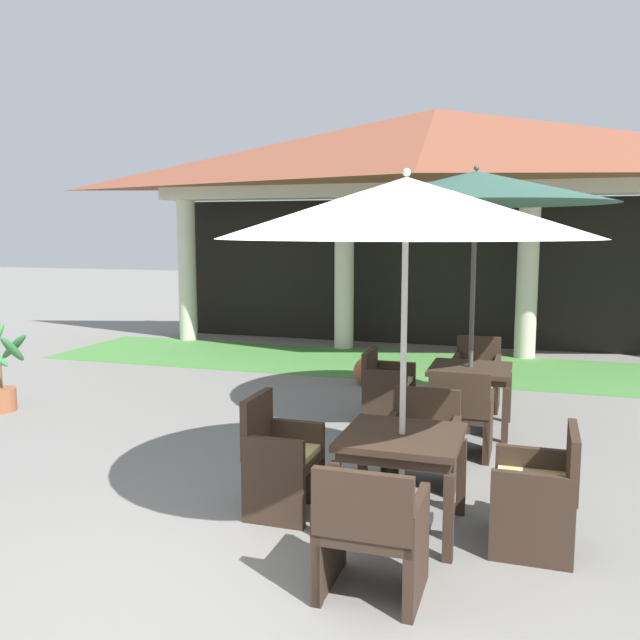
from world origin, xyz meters
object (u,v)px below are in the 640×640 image
Objects in this scene: patio_chair_near_foreground_south at (461,415)px; potted_palm_left_edge at (0,378)px; patio_umbrella_near_foreground at (476,189)px; patio_chair_mid_left_south at (371,531)px; terracotta_urn at (365,371)px; patio_umbrella_mid_left at (406,209)px; patio_chair_near_foreground_north at (477,375)px; patio_chair_mid_left_east at (539,492)px; patio_chair_near_foreground_west at (386,387)px; patio_table_near_foreground at (470,376)px; patio_table_mid_left at (402,447)px; patio_chair_mid_left_north at (423,441)px; patio_chair_mid_left_west at (280,460)px.

potted_palm_left_edge reaches higher than patio_chair_near_foreground_south.
patio_umbrella_near_foreground is 3.41× the size of patio_chair_mid_left_south.
patio_umbrella_mid_left is at bearing -73.26° from terracotta_urn.
patio_chair_near_foreground_south is at bearing 90.00° from patio_chair_near_foreground_north.
patio_chair_mid_left_east is 1.38m from patio_chair_mid_left_south.
patio_chair_mid_left_east is at bearing 100.96° from patio_chair_near_foreground_north.
terracotta_urn is at bearing -158.50° from patio_chair_near_foreground_west.
patio_umbrella_mid_left is 5.22m from terracotta_urn.
patio_umbrella_mid_left reaches higher than patio_chair_near_foreground_south.
patio_chair_near_foreground_west reaches higher than patio_table_near_foreground.
patio_chair_mid_left_south is (-0.98, -0.96, 0.01)m from patio_chair_mid_left_east.
patio_chair_mid_left_north reaches higher than patio_table_mid_left.
patio_table_near_foreground is at bearing -47.18° from terracotta_urn.
patio_chair_near_foreground_north is at bearing 90.00° from patio_chair_near_foreground_south.
patio_chair_near_foreground_west is 2.79m from patio_chair_mid_left_west.
patio_chair_near_foreground_south reaches higher than patio_table_near_foreground.
terracotta_urn is (-1.63, 2.72, -0.21)m from patio_chair_near_foreground_south.
patio_chair_mid_left_east is at bearing -0.63° from patio_table_mid_left.
patio_table_mid_left is (-0.27, -3.73, 0.21)m from patio_chair_near_foreground_north.
patio_chair_mid_left_east is at bearing -16.08° from potted_palm_left_edge.
patio_chair_mid_left_east is (0.71, -2.79, -0.21)m from patio_table_near_foreground.
patio_umbrella_near_foreground reaches higher than patio_chair_near_foreground_north.
patio_chair_mid_left_south is at bearing -95.21° from patio_chair_near_foreground_south.
patio_chair_mid_left_west is at bearing -22.36° from potted_palm_left_edge.
patio_chair_mid_left_north is at bearing 21.43° from patio_chair_near_foreground_west.
patio_chair_mid_left_north reaches higher than patio_table_near_foreground.
patio_table_mid_left is at bearing 90.00° from patio_chair_mid_left_west.
patio_chair_near_foreground_north is 3.92m from patio_chair_mid_left_west.
patio_chair_near_foreground_west is (-0.95, 0.01, -2.26)m from patio_umbrella_near_foreground.
patio_chair_mid_left_south is 1.37m from patio_chair_mid_left_west.
patio_umbrella_near_foreground is 2.46m from patio_chair_near_foreground_south.
patio_table_mid_left is at bearing -73.26° from terracotta_urn.
patio_chair_near_foreground_south is at bearing 21.92° from patio_chair_mid_left_east.
patio_chair_near_foreground_north is at bearing 11.21° from patio_chair_mid_left_east.
patio_chair_mid_left_east is (1.66, -2.79, -0.01)m from patio_chair_near_foreground_west.
patio_chair_mid_left_west is (-0.97, 0.01, -1.94)m from patio_umbrella_mid_left.
potted_palm_left_edge reaches higher than patio_table_near_foreground.
patio_chair_near_foreground_south is 1.03× the size of patio_chair_mid_left_south.
patio_umbrella_near_foreground is (0.00, -0.00, 2.06)m from patio_table_near_foreground.
potted_palm_left_edge is at bearing 161.29° from patio_umbrella_mid_left.
patio_table_mid_left is 1.00m from patio_chair_mid_left_east.
patio_chair_mid_left_east is 1.95m from patio_chair_mid_left_west.
patio_table_near_foreground is at bearing 156.48° from patio_chair_mid_left_west.
patio_chair_near_foreground_south is 1.01× the size of patio_chair_near_foreground_north.
potted_palm_left_edge is (-5.35, 1.81, -1.96)m from patio_umbrella_mid_left.
patio_chair_near_foreground_south is 1.01× the size of patio_chair_mid_left_east.
patio_chair_mid_left_west is (-1.23, -1.81, 0.02)m from patio_chair_near_foreground_south.
patio_chair_mid_left_north is 1.38m from patio_chair_mid_left_east.
patio_chair_mid_left_north is 1.94m from patio_chair_mid_left_south.
patio_chair_mid_left_south is (-0.28, -3.75, -2.26)m from patio_umbrella_near_foreground.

